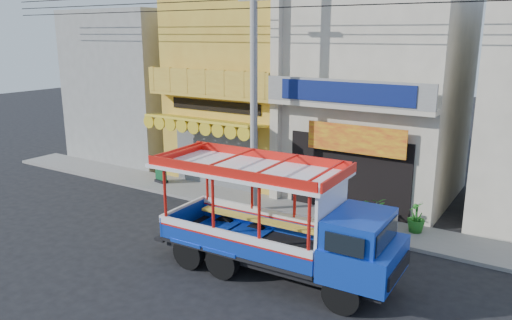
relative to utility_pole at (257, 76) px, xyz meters
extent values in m
plane|color=black|center=(0.85, -3.30, -5.03)|extent=(90.00, 90.00, 0.00)
cube|color=slate|center=(0.85, 0.70, -4.97)|extent=(30.00, 2.00, 0.12)
cube|color=gold|center=(-3.15, 4.70, -1.03)|extent=(6.00, 6.00, 8.00)
cube|color=#595B5E|center=(-3.15, 1.68, -3.63)|extent=(4.20, 0.10, 2.60)
cube|color=yellow|center=(-3.15, 0.95, -1.98)|extent=(5.20, 1.50, 0.31)
cube|color=gold|center=(-3.15, 1.35, -0.98)|extent=(6.00, 0.70, 0.18)
cube|color=gold|center=(-3.15, 1.05, -0.43)|extent=(6.00, 0.12, 0.95)
cube|color=black|center=(-3.15, 1.67, -1.48)|extent=(4.50, 0.04, 0.45)
cube|color=#B2A992|center=(2.85, 4.70, -1.03)|extent=(6.00, 6.00, 8.00)
cube|color=black|center=(2.85, 1.68, -3.53)|extent=(4.60, 0.12, 2.80)
cube|color=yellow|center=(3.15, 1.40, -2.13)|extent=(3.60, 0.05, 1.00)
cube|color=#B2A992|center=(2.85, 1.35, -0.98)|extent=(6.00, 0.70, 0.18)
cube|color=gray|center=(2.85, 1.05, -0.48)|extent=(6.00, 0.12, 0.85)
cube|color=navy|center=(2.85, 0.98, -0.48)|extent=(4.80, 0.06, 0.70)
cube|color=#B2A992|center=(-0.15, 1.55, -1.03)|extent=(0.35, 0.30, 8.00)
cube|color=gray|center=(-10.15, 4.70, -1.23)|extent=(6.00, 6.00, 7.60)
cylinder|color=gray|center=(-0.15, 0.00, -0.53)|extent=(0.26, 0.26, 9.00)
cylinder|color=black|center=(0.85, 0.00, 2.27)|extent=(28.00, 0.04, 0.04)
cylinder|color=black|center=(5.35, -4.71, -4.56)|extent=(0.96, 0.29, 0.95)
cylinder|color=black|center=(5.30, -2.90, -4.56)|extent=(0.96, 0.29, 0.95)
cylinder|color=black|center=(1.92, -4.81, -4.56)|extent=(0.96, 0.29, 0.95)
cylinder|color=black|center=(1.87, -3.00, -4.56)|extent=(0.96, 0.29, 0.95)
cylinder|color=black|center=(0.78, -4.84, -4.56)|extent=(0.96, 0.29, 0.95)
cylinder|color=black|center=(0.73, -3.03, -4.56)|extent=(0.96, 0.29, 0.95)
cube|color=black|center=(3.04, -3.87, -4.46)|extent=(6.44, 1.75, 0.27)
cube|color=#123CC1|center=(5.51, -3.80, -3.94)|extent=(1.77, 2.14, 0.86)
cube|color=#123CC1|center=(5.37, -3.80, -3.18)|extent=(1.39, 1.96, 0.71)
cube|color=black|center=(6.04, -3.78, -3.22)|extent=(0.10, 1.68, 0.52)
cube|color=black|center=(2.25, -3.89, -4.27)|extent=(4.77, 2.23, 0.11)
cube|color=#123CC1|center=(2.28, -4.90, -3.94)|extent=(4.71, 0.21, 0.57)
cube|color=white|center=(2.28, -4.90, -3.68)|extent=(4.71, 0.22, 0.21)
cube|color=#123CC1|center=(2.22, -2.88, -3.94)|extent=(4.71, 0.21, 0.57)
cube|color=white|center=(2.22, -2.88, -3.68)|extent=(4.71, 0.22, 0.21)
cylinder|color=red|center=(0.07, -4.95, -2.89)|extent=(0.09, 0.09, 1.52)
cylinder|color=red|center=(0.01, -2.97, -2.89)|extent=(0.09, 0.09, 1.52)
cube|color=white|center=(4.63, -3.82, -3.20)|extent=(0.13, 1.93, 2.14)
cube|color=white|center=(2.16, -3.89, -2.13)|extent=(5.35, 2.48, 0.10)
cube|color=red|center=(2.16, -3.89, -1.96)|extent=(5.16, 2.38, 0.25)
cube|color=black|center=(-5.46, 0.71, -4.86)|extent=(0.63, 0.41, 0.11)
cube|color=#0C4422|center=(-5.46, 0.71, -4.32)|extent=(0.70, 0.20, 0.96)
imported|color=#20631C|center=(4.07, 0.69, -4.38)|extent=(1.25, 1.25, 1.06)
imported|color=#20631C|center=(3.06, 0.35, -4.49)|extent=(0.60, 0.58, 0.84)
imported|color=#20631C|center=(5.53, 1.01, -4.39)|extent=(0.62, 0.62, 1.05)
camera|label=1|loc=(9.35, -14.78, 1.44)|focal=35.00mm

